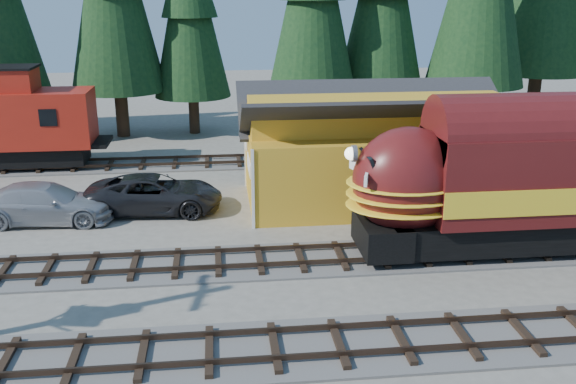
{
  "coord_description": "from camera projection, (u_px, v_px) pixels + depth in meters",
  "views": [
    {
      "loc": [
        -7.38,
        -17.49,
        9.68
      ],
      "look_at": [
        -4.95,
        4.0,
        2.69
      ],
      "focal_mm": 40.0,
      "sensor_mm": 36.0,
      "label": 1
    }
  ],
  "objects": [
    {
      "name": "ground",
      "position": [
        457.0,
        306.0,
        20.31
      ],
      "size": [
        120.0,
        120.0,
        0.0
      ],
      "primitive_type": "plane",
      "color": "#6B665B",
      "rests_on": "ground"
    },
    {
      "name": "track_spur",
      "position": [
        172.0,
        164.0,
        36.24
      ],
      "size": [
        32.0,
        3.2,
        0.33
      ],
      "color": "#4C4947",
      "rests_on": "ground"
    },
    {
      "name": "depot",
      "position": [
        379.0,
        139.0,
        29.32
      ],
      "size": [
        12.8,
        7.0,
        5.3
      ],
      "color": "#C48B1B",
      "rests_on": "ground"
    },
    {
      "name": "locomotive",
      "position": [
        562.0,
        183.0,
        23.84
      ],
      "size": [
        16.9,
        3.36,
        4.6
      ],
      "color": "black",
      "rests_on": "ground"
    },
    {
      "name": "pickup_truck_a",
      "position": [
        154.0,
        194.0,
        28.52
      ],
      "size": [
        6.15,
        3.13,
        1.66
      ],
      "primitive_type": "imported",
      "rotation": [
        0.0,
        0.0,
        1.51
      ],
      "color": "black",
      "rests_on": "ground"
    },
    {
      "name": "pickup_truck_b",
      "position": [
        45.0,
        203.0,
        27.26
      ],
      "size": [
        5.9,
        2.64,
        1.68
      ],
      "primitive_type": "imported",
      "rotation": [
        0.0,
        0.0,
        1.52
      ],
      "color": "#9B9DA3",
      "rests_on": "ground"
    }
  ]
}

